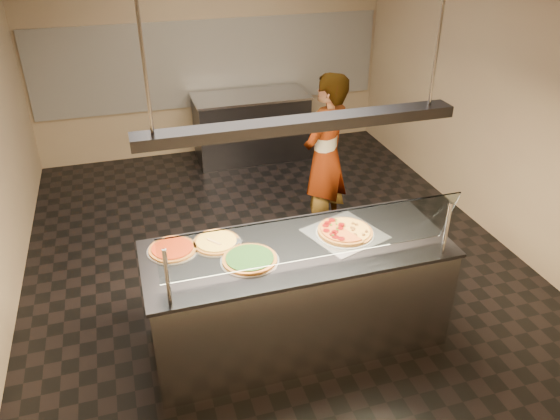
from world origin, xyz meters
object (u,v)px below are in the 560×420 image
object	(u,v)px
half_pizza_pepperoni	(332,232)
pizza_cheese	(216,242)
worker	(325,157)
pizza_spinach	(250,259)
heat_lamp_housing	(300,124)
sneeze_guard	(314,238)
perforated_tray	(345,233)
serving_counter	(297,294)
prep_table	(251,127)
half_pizza_sausage	(357,229)
pizza_spatula	(221,241)
pizza_tomato	(172,249)

from	to	relation	value
half_pizza_pepperoni	pizza_cheese	xyz separation A→B (m)	(-0.92, 0.16, -0.02)
half_pizza_pepperoni	worker	size ratio (longest dim) A/B	0.27
pizza_spinach	heat_lamp_housing	world-z (taller)	heat_lamp_housing
sneeze_guard	perforated_tray	xyz separation A→B (m)	(0.43, 0.43, -0.29)
serving_counter	half_pizza_pepperoni	distance (m)	0.60
pizza_spinach	heat_lamp_housing	xyz separation A→B (m)	(0.41, 0.06, 1.00)
perforated_tray	serving_counter	bearing A→B (deg)	-169.06
sneeze_guard	prep_table	bearing A→B (deg)	81.91
perforated_tray	half_pizza_sausage	distance (m)	0.11
worker	pizza_spatula	bearing A→B (deg)	6.63
perforated_tray	half_pizza_pepperoni	distance (m)	0.11
half_pizza_pepperoni	half_pizza_sausage	xyz separation A→B (m)	(0.22, -0.01, -0.01)
half_pizza_sausage	heat_lamp_housing	bearing A→B (deg)	-171.71
pizza_spinach	worker	world-z (taller)	worker
worker	heat_lamp_housing	world-z (taller)	heat_lamp_housing
pizza_cheese	serving_counter	bearing A→B (deg)	-22.40
prep_table	sneeze_guard	bearing A→B (deg)	-98.09
perforated_tray	pizza_tomato	distance (m)	1.38
half_pizza_pepperoni	pizza_tomato	world-z (taller)	half_pizza_pepperoni
half_pizza_pepperoni	perforated_tray	bearing A→B (deg)	-0.37
worker	heat_lamp_housing	size ratio (longest dim) A/B	0.79
serving_counter	pizza_spinach	size ratio (longest dim) A/B	5.41
prep_table	pizza_tomato	bearing A→B (deg)	-113.17
pizza_cheese	prep_table	distance (m)	3.82
perforated_tray	worker	distance (m)	1.57
half_pizza_pepperoni	heat_lamp_housing	size ratio (longest dim) A/B	0.21
perforated_tray	half_pizza_sausage	bearing A→B (deg)	-2.41
pizza_spatula	pizza_tomato	bearing A→B (deg)	175.18
half_pizza_pepperoni	pizza_tomato	size ratio (longest dim) A/B	1.24
perforated_tray	pizza_spinach	bearing A→B (deg)	-170.12
half_pizza_pepperoni	pizza_spinach	distance (m)	0.74
serving_counter	sneeze_guard	xyz separation A→B (m)	(0.00, -0.34, 0.76)
heat_lamp_housing	perforated_tray	bearing A→B (deg)	10.94
half_pizza_sausage	pizza_spinach	bearing A→B (deg)	-171.51
pizza_spatula	half_pizza_pepperoni	bearing A→B (deg)	-8.43
sneeze_guard	perforated_tray	size ratio (longest dim) A/B	3.20
half_pizza_pepperoni	pizza_spatula	xyz separation A→B (m)	(-0.89, 0.13, -0.01)
half_pizza_pepperoni	pizza_spatula	size ratio (longest dim) A/B	1.79
pizza_spatula	worker	bearing A→B (deg)	44.34
serving_counter	worker	bearing A→B (deg)	62.05
half_pizza_sausage	perforated_tray	bearing A→B (deg)	177.59
serving_counter	worker	size ratio (longest dim) A/B	1.33
pizza_spatula	pizza_spinach	bearing A→B (deg)	-60.27
sneeze_guard	pizza_spinach	distance (m)	0.57
serving_counter	heat_lamp_housing	distance (m)	1.48
prep_table	worker	size ratio (longest dim) A/B	0.89
half_pizza_sausage	prep_table	size ratio (longest dim) A/B	0.30
half_pizza_pepperoni	prep_table	size ratio (longest dim) A/B	0.30
pizza_tomato	sneeze_guard	bearing A→B (deg)	-32.03
pizza_spatula	heat_lamp_housing	size ratio (longest dim) A/B	0.12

